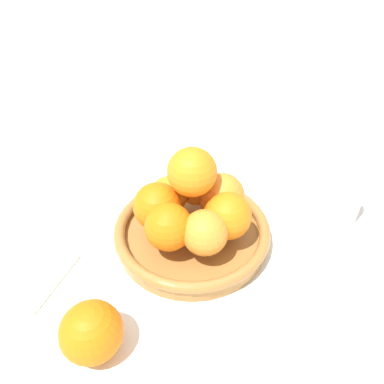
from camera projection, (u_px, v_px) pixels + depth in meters
ground_plane at (192, 240)px, 0.67m from camera, size 4.00×4.00×0.00m
fruit_bowl at (192, 232)px, 0.66m from camera, size 0.27×0.27×0.04m
orange_pile at (193, 204)px, 0.62m from camera, size 0.20×0.19×0.14m
stray_orange at (91, 332)px, 0.49m from camera, size 0.08×0.08×0.08m
drinking_glass at (341, 199)px, 0.69m from camera, size 0.07×0.07×0.09m
napkin_folded at (27, 272)px, 0.61m from camera, size 0.16×0.16×0.01m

